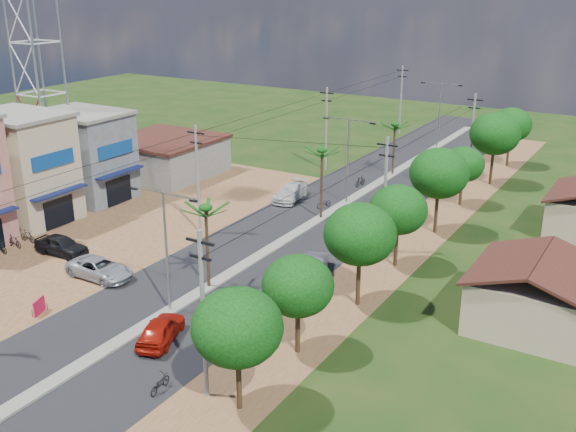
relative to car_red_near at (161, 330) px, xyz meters
name	(u,v)px	position (x,y,z in m)	size (l,w,h in m)	color
ground	(171,312)	(-1.94, 3.08, -0.74)	(160.00, 160.00, 0.00)	black
road	(292,237)	(-1.94, 18.08, -0.72)	(12.00, 110.00, 0.04)	black
median	(310,225)	(-1.94, 21.08, -0.65)	(1.00, 90.00, 0.18)	#605E56
dirt_lot_west	(95,229)	(-16.94, 11.08, -0.72)	(18.00, 46.00, 0.04)	#53351C
dirt_shoulder_east	(389,258)	(6.56, 18.08, -0.72)	(5.00, 90.00, 0.03)	#53351C
shophouse_cream	(22,167)	(-23.93, 10.08, 3.93)	(9.00, 6.40, 9.30)	tan
shophouse_grey	(85,155)	(-23.92, 17.08, 3.43)	(9.00, 6.40, 8.30)	#474A4E
low_shed	(165,156)	(-22.94, 27.08, 1.23)	(10.40, 10.40, 3.95)	#605E56
house_east_near	(537,290)	(18.06, 13.08, 1.66)	(7.60, 7.50, 4.60)	tan
tree_east_a	(237,327)	(7.56, -2.92, 3.75)	(4.40, 4.40, 6.37)	black
tree_east_b	(298,286)	(7.36, 3.08, 3.38)	(4.00, 4.00, 5.83)	black
tree_east_c	(360,234)	(7.76, 10.08, 4.13)	(4.60, 4.60, 6.83)	black
tree_east_d	(398,210)	(7.46, 17.08, 3.60)	(4.20, 4.20, 6.13)	black
tree_east_e	(439,173)	(7.66, 25.08, 4.35)	(4.80, 4.80, 7.14)	black
tree_east_f	(463,164)	(7.26, 33.08, 3.15)	(3.80, 3.80, 5.52)	black
tree_east_g	(495,134)	(7.86, 41.08, 4.50)	(5.00, 5.00, 7.38)	black
tree_east_h	(511,125)	(7.56, 49.08, 3.90)	(4.40, 4.40, 6.52)	black
palm_median_near	(206,211)	(-1.94, 7.08, 4.80)	(2.00, 2.00, 6.15)	black
palm_median_mid	(322,153)	(-1.94, 23.08, 5.16)	(2.00, 2.00, 6.55)	black
palm_median_far	(395,126)	(-1.94, 39.08, 4.53)	(2.00, 2.00, 5.85)	black
streetlight_near	(166,242)	(-1.94, 3.08, 4.05)	(5.10, 0.18, 8.00)	gray
streetlight_mid	(348,154)	(-1.94, 28.08, 4.05)	(5.10, 0.18, 8.00)	gray
streetlight_far	(440,109)	(-1.94, 53.08, 4.05)	(5.10, 0.18, 8.00)	gray
utility_pole_w_b	(198,177)	(-8.94, 15.08, 4.02)	(1.60, 0.24, 9.00)	#605E56
utility_pole_w_c	(326,127)	(-8.94, 37.08, 4.02)	(1.60, 0.24, 9.00)	#605E56
utility_pole_w_d	(401,98)	(-8.94, 58.08, 4.02)	(1.60, 0.24, 9.00)	#605E56
utility_pole_e_a	(203,312)	(5.56, -2.92, 4.02)	(1.60, 0.24, 9.00)	#605E56
utility_pole_e_b	(385,193)	(5.56, 19.08, 4.02)	(1.60, 0.24, 9.00)	#605E56
utility_pole_e_c	(472,136)	(5.56, 41.08, 4.02)	(1.60, 0.24, 9.00)	#605E56
car_red_near	(161,330)	(0.00, 0.00, 0.00)	(1.74, 4.32, 1.47)	maroon
car_silver_mid	(314,265)	(3.06, 12.78, -0.02)	(1.52, 4.36, 1.44)	#9B9EA2
car_white_far	(291,192)	(-6.94, 26.31, 0.01)	(2.08, 5.13, 1.49)	#AEAFAA
car_parked_silver	(100,269)	(-9.44, 4.45, -0.04)	(2.32, 5.03, 1.40)	#9B9EA2
car_parked_dark	(61,245)	(-15.08, 5.99, 0.01)	(1.76, 4.38, 1.49)	black
moto_rider_east	(160,384)	(3.26, -3.83, -0.31)	(0.56, 1.62, 0.85)	black
moto_rider_west_a	(324,204)	(-3.14, 25.86, -0.30)	(0.57, 1.65, 0.86)	black
moto_rider_west_b	(360,181)	(-3.14, 33.62, -0.21)	(0.49, 1.74, 1.05)	black
roadside_sign	(39,307)	(-8.77, -1.35, -0.22)	(0.52, 1.21, 1.05)	#AF1034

